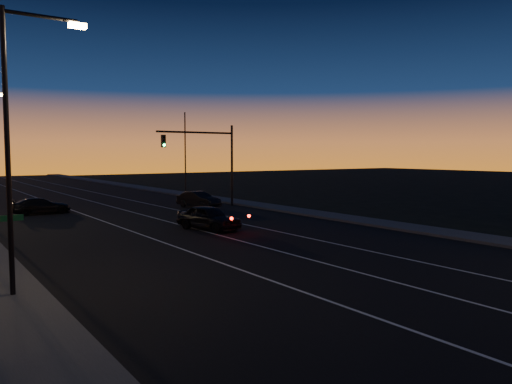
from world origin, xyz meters
TOP-DOWN VIEW (x-y plane):
  - road at (0.00, 30.00)m, footprint 20.00×170.00m
  - sidewalk_right at (11.20, 30.00)m, footprint 2.40×170.00m
  - lane_stripe_left at (-3.00, 30.00)m, footprint 0.12×160.00m
  - lane_stripe_mid at (0.50, 30.00)m, footprint 0.12×160.00m
  - lane_stripe_right at (4.00, 30.00)m, footprint 0.12×160.00m
  - streetlight_left_near at (-10.70, 20.00)m, footprint 2.55×0.26m
  - street_sign at (-10.80, 21.00)m, footprint 0.70×0.06m
  - signal_mast at (7.14, 39.99)m, footprint 7.10×0.41m
  - far_pole_right at (11.00, 52.00)m, footprint 0.14×0.14m
  - lead_car at (1.03, 29.01)m, footprint 2.86×5.07m
  - right_car at (6.30, 40.18)m, footprint 2.47×4.35m
  - cross_car at (-5.58, 42.98)m, footprint 4.28×1.80m

SIDE VIEW (x-z plane):
  - road at x=0.00m, z-range 0.00..0.01m
  - lane_stripe_left at x=-3.00m, z-range 0.01..0.02m
  - lane_stripe_mid at x=0.50m, z-range 0.01..0.02m
  - lane_stripe_right at x=4.00m, z-range 0.01..0.02m
  - sidewalk_right at x=11.20m, z-range 0.00..0.16m
  - cross_car at x=-5.58m, z-range 0.01..1.24m
  - right_car at x=6.30m, z-range 0.01..1.37m
  - lead_car at x=1.03m, z-range 0.01..1.48m
  - street_sign at x=-10.80m, z-range 0.36..2.96m
  - far_pole_right at x=11.00m, z-range 0.00..9.00m
  - signal_mast at x=7.14m, z-range 1.28..8.28m
  - streetlight_left_near at x=-10.70m, z-range 0.82..9.82m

